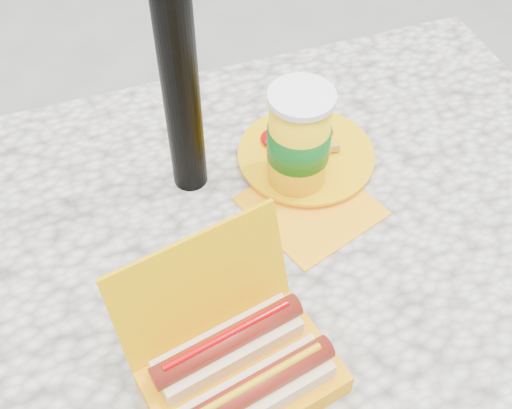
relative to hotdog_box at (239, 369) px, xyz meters
name	(u,v)px	position (x,y,z in m)	size (l,w,h in m)	color
picnic_table	(226,304)	(0.03, 0.17, -0.15)	(1.20, 0.80, 0.75)	beige
hotdog_box	(239,369)	(0.00, 0.00, 0.00)	(0.24, 0.22, 0.17)	#E6A700
fries_plate	(306,158)	(0.21, 0.31, -0.03)	(0.24, 0.30, 0.04)	#FFA20E
soda_cup	(299,142)	(0.18, 0.27, 0.05)	(0.09, 0.09, 0.17)	yellow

